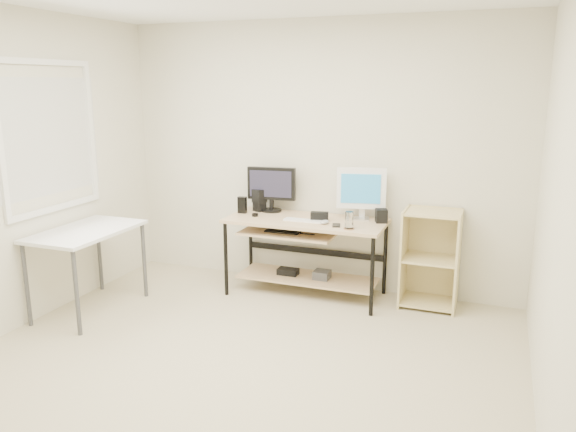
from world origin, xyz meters
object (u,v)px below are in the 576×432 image
Objects in this scene: desk at (303,240)px; black_monitor at (271,186)px; side_table at (86,238)px; audio_controller at (242,205)px; white_imac at (361,190)px; shelf_unit at (431,258)px.

black_monitor reaches higher than desk.
audio_controller reaches higher than side_table.
desk is 1.50× the size of side_table.
white_imac reaches higher than black_monitor.
black_monitor is 2.97× the size of audio_controller.
white_imac is at bearing 29.77° from side_table.
black_monitor is (-1.58, 0.03, 0.55)m from shelf_unit.
white_imac is at bearing 5.31° from audio_controller.
audio_controller is (-1.82, -0.14, 0.38)m from shelf_unit.
white_imac reaches higher than audio_controller.
audio_controller is (-0.65, 0.02, 0.29)m from desk.
side_table is 1.48m from audio_controller.
side_table is 1.11× the size of shelf_unit.
white_imac is (0.51, 0.18, 0.49)m from desk.
shelf_unit is at bearing -13.66° from white_imac.
side_table is (-1.65, -1.06, 0.13)m from desk.
white_imac is at bearing 19.16° from desk.
side_table is 2.52m from white_imac.
shelf_unit is 5.49× the size of audio_controller.
side_table is 3.09m from shelf_unit.
shelf_unit is (1.18, 0.16, -0.09)m from desk.
audio_controller is at bearing -150.93° from black_monitor.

